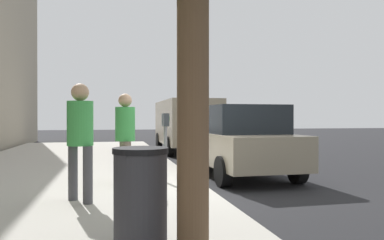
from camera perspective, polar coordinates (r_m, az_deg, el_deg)
The scene contains 8 objects.
ground_plane at distance 8.13m, azimuth 1.36°, elevation -10.10°, with size 80.00×80.00×0.00m, color #232326.
sidewalk_slab at distance 7.99m, azimuth -20.41°, elevation -9.76°, with size 28.00×6.00×0.15m, color #B7B2A8.
parking_meter at distance 8.02m, azimuth -3.87°, elevation -1.86°, with size 0.36×0.12×1.41m.
pedestrian_at_meter at distance 7.96m, azimuth -9.67°, elevation -1.48°, with size 0.54×0.39×1.80m.
pedestrian_bystander at distance 6.41m, azimuth -15.92°, elevation -1.55°, with size 0.47×0.41×1.86m.
parked_sedan_near at distance 9.95m, azimuth 6.80°, elevation -2.98°, with size 4.46×2.09×1.77m.
parked_van_far at distance 16.67m, azimuth -0.88°, elevation -0.38°, with size 5.21×2.14×2.18m.
trash_bin at distance 4.24m, azimuth -7.48°, elevation -10.78°, with size 0.59×0.59×1.01m.
Camera 1 is at (-7.78, 1.83, 1.48)m, focal length 36.77 mm.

